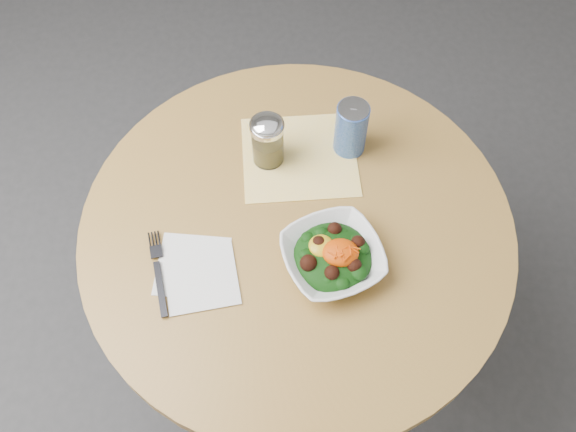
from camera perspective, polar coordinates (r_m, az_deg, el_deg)
The scene contains 8 objects.
ground at distance 2.01m, azimuth 0.54°, elevation -11.50°, with size 6.00×6.00×0.00m, color #313134.
table at distance 1.50m, azimuth 0.71°, elevation -4.60°, with size 0.90×0.90×0.75m.
cloth_napkin at distance 1.41m, azimuth 1.04°, elevation 5.28°, with size 0.25×0.23×0.00m, color #F9B40D.
paper_napkins at distance 1.28m, azimuth -8.10°, elevation -4.93°, with size 0.18×0.18×0.00m.
salad_bowl at distance 1.26m, azimuth 4.00°, elevation -3.59°, with size 0.25×0.25×0.07m.
fork at distance 1.29m, azimuth -11.47°, elevation -4.73°, with size 0.05×0.19×0.00m.
spice_shaker at distance 1.36m, azimuth -1.83°, elevation 6.72°, with size 0.07×0.07×0.13m.
beverage_can at distance 1.39m, azimuth 5.63°, elevation 7.76°, with size 0.07×0.07×0.13m.
Camera 1 is at (-0.04, -0.65, 1.90)m, focal length 40.00 mm.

